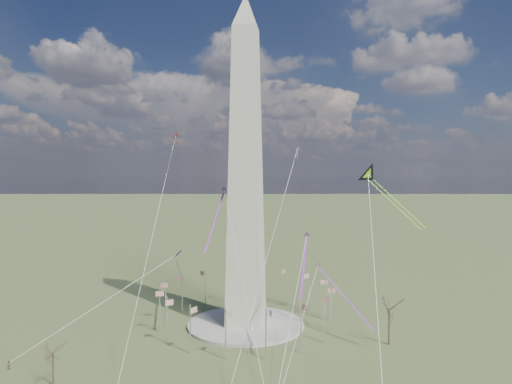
% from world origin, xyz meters
% --- Properties ---
extents(ground, '(2000.00, 2000.00, 0.00)m').
position_xyz_m(ground, '(0.00, 0.00, 0.00)').
color(ground, '#3D552A').
rests_on(ground, ground).
extents(plaza, '(36.00, 36.00, 0.80)m').
position_xyz_m(plaza, '(0.00, 0.00, 0.40)').
color(plaza, '#B0ADA1').
rests_on(plaza, ground).
extents(washington_monument, '(15.56, 15.56, 100.00)m').
position_xyz_m(washington_monument, '(0.00, 0.00, 47.95)').
color(washington_monument, '#BFB7A0').
rests_on(washington_monument, plaza).
extents(flagpole_ring, '(54.40, 54.40, 13.00)m').
position_xyz_m(flagpole_ring, '(-0.00, -0.00, 7.27)').
color(flagpole_ring, silver).
rests_on(flagpole_ring, ground).
extents(tree_near, '(8.11, 8.11, 14.19)m').
position_xyz_m(tree_near, '(41.77, -8.29, 10.12)').
color(tree_near, '#4A3C2D').
rests_on(tree_near, ground).
extents(tree_far, '(6.39, 6.39, 11.18)m').
position_xyz_m(tree_far, '(-34.15, -46.56, 7.97)').
color(tree_far, '#4A3C2D').
rests_on(tree_far, ground).
extents(person_west, '(0.97, 0.76, 1.95)m').
position_xyz_m(person_west, '(-50.09, -40.50, 0.97)').
color(person_west, gray).
rests_on(person_west, ground).
extents(kite_delta_black, '(19.06, 19.31, 18.22)m').
position_xyz_m(kite_delta_black, '(37.51, 6.24, 45.83)').
color(kite_delta_black, black).
rests_on(kite_delta_black, ground).
extents(kite_diamond_purple, '(2.17, 3.27, 9.82)m').
position_xyz_m(kite_diamond_purple, '(-21.50, -0.92, 20.85)').
color(kite_diamond_purple, '#411769').
rests_on(kite_diamond_purple, ground).
extents(kite_streamer_left, '(1.90, 20.34, 13.97)m').
position_xyz_m(kite_streamer_left, '(19.25, -18.04, 25.34)').
color(kite_streamer_left, red).
rests_on(kite_streamer_left, ground).
extents(kite_streamer_mid, '(2.31, 24.48, 16.81)m').
position_xyz_m(kite_streamer_mid, '(-6.95, -6.60, 36.55)').
color(kite_streamer_mid, red).
rests_on(kite_streamer_mid, ground).
extents(kite_streamer_right, '(16.82, 16.41, 15.23)m').
position_xyz_m(kite_streamer_right, '(27.39, -2.64, 14.09)').
color(kite_streamer_right, red).
rests_on(kite_streamer_right, ground).
extents(kite_small_red, '(1.46, 2.07, 4.30)m').
position_xyz_m(kite_small_red, '(-35.57, 36.49, 61.59)').
color(kite_small_red, red).
rests_on(kite_small_red, ground).
extents(kite_small_white, '(1.64, 1.76, 4.91)m').
position_xyz_m(kite_small_white, '(11.40, 50.72, 56.58)').
color(kite_small_white, silver).
rests_on(kite_small_white, ground).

